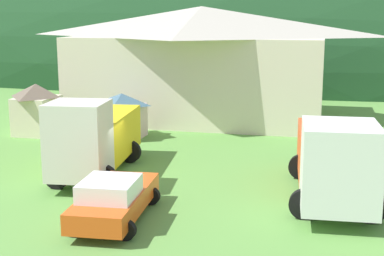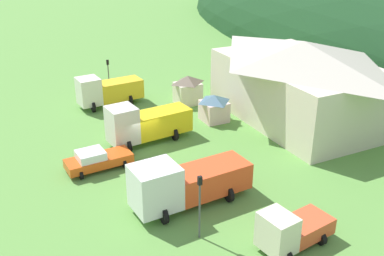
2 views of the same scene
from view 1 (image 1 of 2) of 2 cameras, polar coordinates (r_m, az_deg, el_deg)
name	(u,v)px [view 1 (image 1 of 2)]	position (r m, az deg, el deg)	size (l,w,h in m)	color
ground_plane	(114,179)	(25.04, -8.01, -5.23)	(200.00, 200.00, 0.00)	#5B9342
forested_hill_backdrop	(259,67)	(78.62, 6.91, 6.29)	(160.41, 60.00, 36.21)	#193D1E
depot_building	(201,61)	(39.14, 0.98, 6.92)	(18.08, 11.30, 7.76)	beige
play_shed_cream	(37,108)	(35.05, -15.69, 1.98)	(2.40, 2.81, 3.10)	beige
play_shed_pink	(122,115)	(33.03, -7.20, 1.35)	(2.62, 2.48, 2.65)	beige
flatbed_truck_yellow	(94,137)	(25.28, -10.03, -0.88)	(3.61, 7.68, 3.72)	silver
heavy_rig_white	(334,158)	(22.12, 14.41, -3.00)	(3.71, 8.56, 3.52)	white
service_pickup_orange	(114,199)	(19.89, -8.02, -7.21)	(2.67, 5.25, 1.66)	#DA5118
traffic_cone_near_pickup	(110,155)	(29.35, -8.48, -2.72)	(0.36, 0.36, 0.60)	orange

